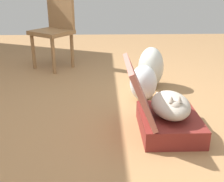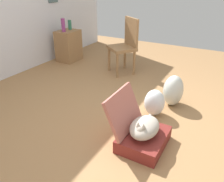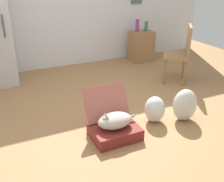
{
  "view_description": "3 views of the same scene",
  "coord_description": "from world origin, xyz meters",
  "px_view_note": "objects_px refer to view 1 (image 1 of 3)",
  "views": [
    {
      "loc": [
        -2.1,
        -0.09,
        1.08
      ],
      "look_at": [
        -0.15,
        -0.15,
        0.3
      ],
      "focal_mm": 44.59,
      "sensor_mm": 36.0,
      "label": 1
    },
    {
      "loc": [
        -2.04,
        -1.21,
        1.57
      ],
      "look_at": [
        -0.11,
        -0.12,
        0.46
      ],
      "focal_mm": 35.99,
      "sensor_mm": 36.0,
      "label": 2
    },
    {
      "loc": [
        -1.43,
        -3.0,
        1.8
      ],
      "look_at": [
        -0.15,
        -0.29,
        0.46
      ],
      "focal_mm": 43.37,
      "sensor_mm": 36.0,
      "label": 3
    }
  ],
  "objects_px": {
    "plastic_bag_white": "(143,83)",
    "suitcase_base": "(169,123)",
    "chair": "(55,26)",
    "cat": "(171,105)",
    "plastic_bag_clear": "(151,67)"
  },
  "relations": [
    {
      "from": "suitcase_base",
      "to": "plastic_bag_white",
      "type": "bearing_deg",
      "value": 10.4
    },
    {
      "from": "cat",
      "to": "chair",
      "type": "height_order",
      "value": "chair"
    },
    {
      "from": "suitcase_base",
      "to": "chair",
      "type": "relative_size",
      "value": 0.56
    },
    {
      "from": "plastic_bag_clear",
      "to": "cat",
      "type": "bearing_deg",
      "value": 179.07
    },
    {
      "from": "cat",
      "to": "plastic_bag_white",
      "type": "bearing_deg",
      "value": 10.29
    },
    {
      "from": "cat",
      "to": "plastic_bag_clear",
      "type": "bearing_deg",
      "value": -0.93
    },
    {
      "from": "plastic_bag_white",
      "to": "suitcase_base",
      "type": "bearing_deg",
      "value": -169.6
    },
    {
      "from": "suitcase_base",
      "to": "plastic_bag_white",
      "type": "height_order",
      "value": "plastic_bag_white"
    },
    {
      "from": "suitcase_base",
      "to": "cat",
      "type": "bearing_deg",
      "value": 174.85
    },
    {
      "from": "plastic_bag_white",
      "to": "chair",
      "type": "height_order",
      "value": "chair"
    },
    {
      "from": "suitcase_base",
      "to": "plastic_bag_clear",
      "type": "relative_size",
      "value": 1.27
    },
    {
      "from": "suitcase_base",
      "to": "chair",
      "type": "height_order",
      "value": "chair"
    },
    {
      "from": "suitcase_base",
      "to": "cat",
      "type": "xyz_separation_m",
      "value": [
        -0.0,
        0.0,
        0.16
      ]
    },
    {
      "from": "cat",
      "to": "plastic_bag_white",
      "type": "xyz_separation_m",
      "value": [
        0.63,
        0.11,
        -0.05
      ]
    },
    {
      "from": "cat",
      "to": "chair",
      "type": "distance_m",
      "value": 2.11
    }
  ]
}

